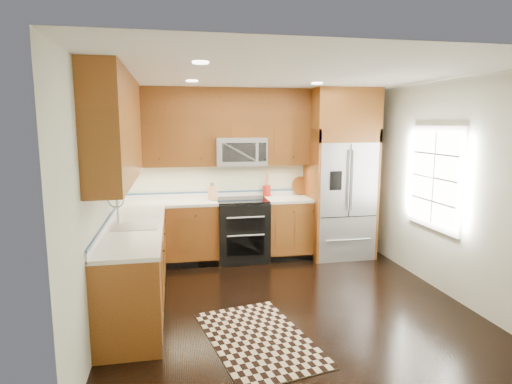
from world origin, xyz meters
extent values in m
plane|color=black|center=(0.00, 0.00, 0.00)|extent=(4.00, 4.00, 0.00)
cube|color=silver|center=(0.00, 2.00, 1.30)|extent=(4.00, 0.02, 2.60)
cube|color=silver|center=(-2.00, 0.00, 1.30)|extent=(0.02, 4.00, 2.60)
cube|color=silver|center=(2.00, 0.00, 1.30)|extent=(0.02, 4.00, 2.60)
cube|color=white|center=(1.98, 0.20, 1.40)|extent=(0.04, 1.10, 1.30)
cube|color=white|center=(1.97, 0.20, 1.40)|extent=(0.02, 0.95, 1.15)
cube|color=#914E1B|center=(-1.31, 1.70, 0.45)|extent=(1.37, 0.60, 0.90)
cube|color=#914E1B|center=(0.49, 1.70, 0.45)|extent=(0.72, 0.60, 0.90)
cube|color=#914E1B|center=(-1.70, 0.20, 0.45)|extent=(0.60, 2.40, 0.90)
cube|color=white|center=(-0.57, 1.70, 0.92)|extent=(2.85, 0.62, 0.04)
cube|color=white|center=(-1.70, 0.20, 0.92)|extent=(0.62, 2.40, 0.04)
cube|color=brown|center=(-0.57, 1.83, 1.83)|extent=(2.85, 0.33, 0.75)
cube|color=brown|center=(-1.83, 0.20, 1.83)|extent=(0.33, 2.40, 0.75)
cube|color=#914E1B|center=(-0.57, 1.83, 2.40)|extent=(2.85, 0.33, 0.40)
cube|color=#914E1B|center=(-1.83, 0.20, 2.40)|extent=(0.33, 2.40, 0.40)
cube|color=black|center=(-0.25, 1.67, 0.46)|extent=(0.76, 0.64, 0.92)
cube|color=black|center=(-0.25, 1.67, 0.94)|extent=(0.76, 0.60, 0.02)
cube|color=black|center=(-0.25, 1.35, 0.62)|extent=(0.55, 0.01, 0.18)
cube|color=black|center=(-0.25, 1.35, 0.30)|extent=(0.55, 0.01, 0.28)
cylinder|color=#B2B2B7|center=(-0.25, 1.33, 0.74)|extent=(0.55, 0.02, 0.02)
cylinder|color=#B2B2B7|center=(-0.25, 1.33, 0.47)|extent=(0.55, 0.02, 0.02)
cube|color=#B2B2B7|center=(-0.25, 1.80, 1.66)|extent=(0.76, 0.40, 0.42)
cube|color=black|center=(-0.30, 1.60, 1.66)|extent=(0.50, 0.01, 0.28)
cube|color=#B2B2B7|center=(1.30, 1.63, 0.90)|extent=(0.90, 0.74, 1.80)
cube|color=black|center=(1.30, 1.26, 1.25)|extent=(0.01, 0.01, 1.08)
cube|color=black|center=(1.08, 1.25, 1.25)|extent=(0.18, 0.01, 0.28)
cube|color=#914E1B|center=(0.83, 1.63, 1.00)|extent=(0.04, 0.74, 2.00)
cube|color=#914E1B|center=(1.77, 1.63, 1.00)|extent=(0.04, 0.74, 2.00)
cube|color=brown|center=(1.30, 1.63, 2.20)|extent=(0.98, 0.74, 0.80)
cube|color=#B2B2B7|center=(-1.70, 0.20, 0.95)|extent=(0.50, 0.42, 0.02)
cylinder|color=#B2B2B7|center=(-1.90, 0.42, 1.08)|extent=(0.02, 0.02, 0.28)
torus|color=#B2B2B7|center=(-1.90, 0.34, 1.22)|extent=(0.18, 0.02, 0.18)
cube|color=black|center=(-0.49, -0.80, 0.01)|extent=(1.17, 1.64, 0.01)
cube|color=tan|center=(-0.69, 1.73, 1.04)|extent=(0.13, 0.16, 0.21)
cylinder|color=maroon|center=(0.19, 1.93, 1.02)|extent=(0.15, 0.15, 0.17)
cylinder|color=brown|center=(0.75, 1.94, 0.95)|extent=(0.37, 0.37, 0.02)
camera|label=1|loc=(-1.26, -4.62, 2.07)|focal=30.00mm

